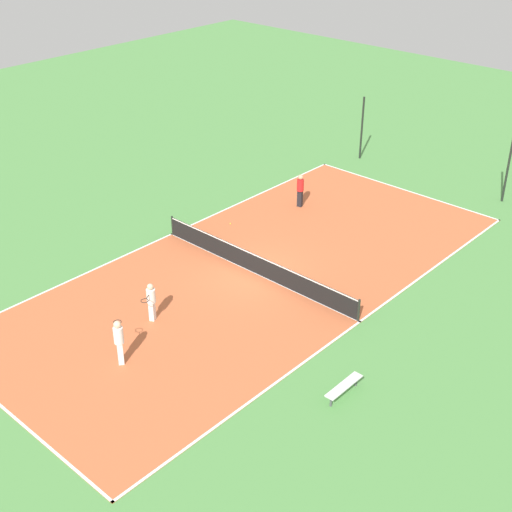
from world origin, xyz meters
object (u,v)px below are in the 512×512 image
tennis_ball_midcourt (230,224)px  fence_post_back_left (362,128)px  player_coach_red (300,188)px  tennis_ball_right_alley (303,286)px  player_far_white (151,300)px  fence_post_back_right (508,168)px  bench (344,387)px  tennis_net (256,263)px  player_near_white (119,339)px

tennis_ball_midcourt → fence_post_back_left: fence_post_back_left is taller
fence_post_back_left → tennis_ball_midcourt: bearing=-87.9°
player_coach_red → tennis_ball_right_alley: bearing=118.2°
player_coach_red → tennis_ball_midcourt: (-1.25, -3.99, -1.00)m
player_coach_red → tennis_ball_right_alley: size_ratio=26.45×
player_coach_red → tennis_ball_midcourt: 4.30m
player_far_white → tennis_ball_midcourt: size_ratio=24.56×
player_far_white → fence_post_back_right: fence_post_back_right is taller
tennis_ball_right_alley → bench: bearing=-39.8°
bench → tennis_net: bearing=62.5°
tennis_ball_midcourt → fence_post_back_right: (8.86, 11.86, 1.86)m
tennis_ball_midcourt → bench: bearing=-29.4°
tennis_ball_midcourt → fence_post_back_right: bearing=53.2°
player_coach_red → fence_post_back_right: fence_post_back_right is taller
bench → player_coach_red: player_coach_red is taller
player_near_white → tennis_ball_right_alley: size_ratio=27.16×
tennis_ball_right_alley → tennis_ball_midcourt: size_ratio=1.00×
bench → tennis_ball_right_alley: bench is taller
tennis_net → fence_post_back_right: size_ratio=2.89×
tennis_net → player_far_white: 5.52m
bench → player_near_white: (-7.06, -4.02, 0.71)m
bench → fence_post_back_left: 22.40m
player_near_white → player_coach_red: bearing=-40.1°
player_coach_red → tennis_ball_midcourt: player_coach_red is taller
fence_post_back_left → player_near_white: bearing=-76.7°
tennis_net → tennis_ball_right_alley: (2.26, 0.53, -0.47)m
tennis_net → fence_post_back_left: (-4.64, 14.56, 1.39)m
tennis_net → player_near_white: size_ratio=6.01×
player_near_white → fence_post_back_left: (-5.33, 22.62, 0.82)m
tennis_net → bench: bearing=-27.5°
player_coach_red → fence_post_back_left: bearing=-90.1°
bench → tennis_ball_midcourt: (-11.96, 6.75, -0.33)m
tennis_ball_midcourt → fence_post_back_left: bearing=92.1°
player_near_white → tennis_net: bearing=-49.2°
bench → player_near_white: player_near_white is taller
tennis_net → player_near_white: (0.69, -8.06, 0.57)m
player_near_white → tennis_ball_right_alley: 8.79m
tennis_net → tennis_ball_midcourt: tennis_net is taller
tennis_net → player_far_white: bearing=-96.3°
fence_post_back_right → tennis_ball_midcourt: bearing=-126.8°
player_coach_red → fence_post_back_right: (7.61, 7.87, 0.86)m
player_coach_red → fence_post_back_right: bearing=-146.1°
fence_post_back_left → player_coach_red: bearing=-78.0°
player_near_white → fence_post_back_left: size_ratio=0.48×
tennis_net → fence_post_back_right: (4.64, 14.56, 1.39)m
player_far_white → tennis_ball_midcourt: player_far_white is taller
tennis_net → bench: (7.75, -4.04, -0.13)m
bench → fence_post_back_right: (-3.10, 18.60, 1.53)m
tennis_net → fence_post_back_left: 15.35m
player_coach_red → player_near_white: 15.20m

